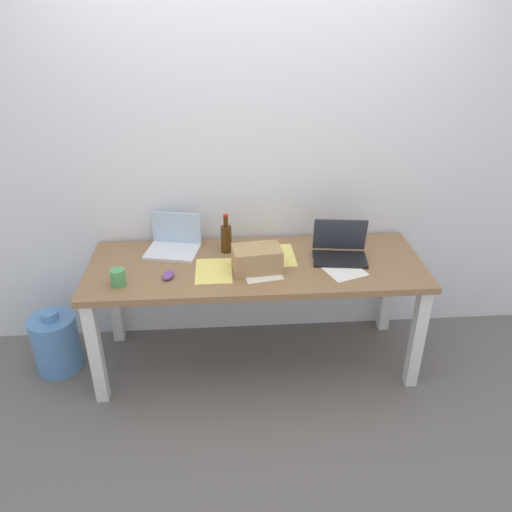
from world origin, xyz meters
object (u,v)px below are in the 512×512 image
Objects in this scene: coffee_mug at (118,277)px; computer_mouse at (168,275)px; cardboard_box at (257,259)px; water_cooler_jug at (56,342)px; desk at (256,276)px; laptop_right at (340,250)px; laptop_left at (174,244)px; beer_bottle at (226,238)px.

computer_mouse is at bearing 12.16° from coffee_mug.
cardboard_box is 1.41m from water_cooler_jug.
laptop_right is at bearing 4.03° from desk.
laptop_left is 3.54× the size of computer_mouse.
cardboard_box is at bearing -4.28° from water_cooler_jug.
water_cooler_jug is at bearing 175.72° from cardboard_box.
desk is 0.56m from laptop_left.
laptop_left reaches higher than cardboard_box.
laptop_left is 1.29× the size of cardboard_box.
coffee_mug is at bearing -151.71° from computer_mouse.
cardboard_box is 0.78m from coffee_mug.
laptop_right is 0.82× the size of water_cooler_jug.
laptop_right reaches higher than cardboard_box.
water_cooler_jug is at bearing -166.57° from laptop_left.
laptop_right is 1.87m from water_cooler_jug.
laptop_left is at bearing 157.56° from desk.
laptop_right is 3.45× the size of computer_mouse.
computer_mouse is at bearing -138.14° from beer_bottle.
coffee_mug is at bearing -23.00° from water_cooler_jug.
water_cooler_jug is (-1.78, -0.01, -0.59)m from laptop_right.
beer_bottle is at bearing 135.50° from desk.
beer_bottle is 0.59× the size of water_cooler_jug.
water_cooler_jug is (-1.10, -0.15, -0.63)m from beer_bottle.
desk is at bearing -0.99° from water_cooler_jug.
laptop_right is at bearing 25.49° from computer_mouse.
desk is 20.93× the size of coffee_mug.
beer_bottle reaches higher than desk.
laptop_right reaches higher than laptop_left.
cardboard_box is at bearing -29.30° from laptop_left.
computer_mouse is at bearing -165.43° from desk.
water_cooler_jug is (-1.27, 0.02, -0.44)m from desk.
desk is 4.73× the size of water_cooler_jug.
computer_mouse is 0.51m from cardboard_box.
beer_bottle is 0.30m from cardboard_box.
coffee_mug reaches higher than desk.
laptop_left is 0.57m from cardboard_box.
laptop_left is 1.02m from laptop_right.
coffee_mug is at bearing -170.05° from laptop_right.
computer_mouse is at bearing -170.64° from laptop_right.
laptop_right is (1.01, -0.17, 0.01)m from laptop_left.
beer_bottle is (0.33, -0.04, 0.05)m from laptop_left.
computer_mouse is at bearing -11.38° from water_cooler_jug.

